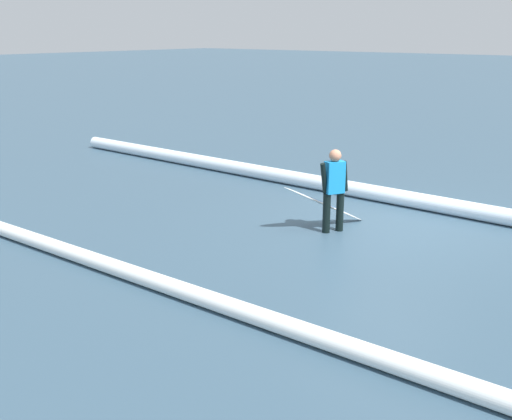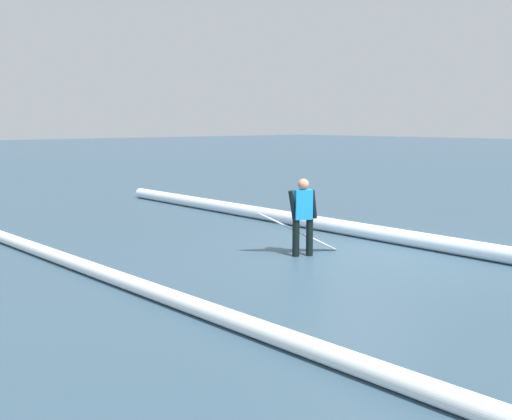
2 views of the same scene
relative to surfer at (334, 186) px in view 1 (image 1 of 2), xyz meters
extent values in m
plane|color=#375266|center=(-0.75, -0.85, -0.86)|extent=(170.36, 170.36, 0.00)
cylinder|color=black|center=(0.07, 0.12, -0.49)|extent=(0.14, 0.14, 0.73)
cylinder|color=black|center=(-0.07, -0.12, -0.49)|extent=(0.14, 0.14, 0.73)
cube|color=#198CD8|center=(0.00, 0.00, 0.17)|extent=(0.34, 0.39, 0.58)
sphere|color=tan|center=(0.00, 0.00, 0.56)|extent=(0.22, 0.22, 0.22)
cylinder|color=black|center=(0.10, 0.19, 0.17)|extent=(0.09, 0.20, 0.57)
cylinder|color=black|center=(-0.10, -0.19, 0.17)|extent=(0.09, 0.18, 0.57)
ellipsoid|color=white|center=(0.30, -0.16, -0.43)|extent=(1.01, 1.72, 0.90)
ellipsoid|color=blue|center=(0.30, -0.16, -0.42)|extent=(0.70, 1.33, 0.73)
cylinder|color=white|center=(-0.97, -2.40, -0.69)|extent=(22.69, 0.58, 0.34)
cylinder|color=white|center=(2.20, 3.88, -0.73)|extent=(19.63, 0.69, 0.24)
camera|label=1|loc=(-5.67, 9.30, 2.71)|focal=43.33mm
camera|label=2|loc=(-8.31, 8.54, 1.75)|focal=43.24mm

